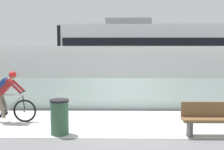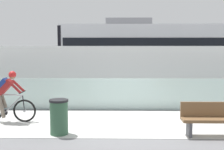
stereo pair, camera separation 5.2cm
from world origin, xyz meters
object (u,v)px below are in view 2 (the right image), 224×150
Objects in this scene: tram at (165,55)px; cyclist_on_bike at (7,97)px; trash_bin at (59,117)px; bench at (212,118)px.

tram is 9.16m from cyclist_on_bike.
cyclist_on_bike is 2.27m from trash_bin.
bench is at bearing -12.20° from cyclist_on_bike.
trash_bin is 0.60× the size of bench.
trash_bin is (-4.12, -8.10, -1.41)m from tram.
cyclist_on_bike is 1.11× the size of bench.
tram reaches higher than cyclist_on_bike.
trash_bin is 4.07m from bench.
tram is at bearing 48.87° from cyclist_on_bike.
cyclist_on_bike is at bearing 146.25° from trash_bin.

